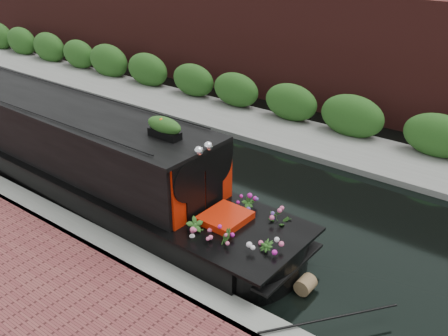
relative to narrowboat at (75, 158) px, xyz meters
The scene contains 7 objects.
ground 2.88m from the narrowboat, 44.18° to the left, with size 80.00×80.00×0.00m, color black.
near_bank_coping 2.55m from the narrowboat, 34.87° to the right, with size 40.00×0.60×0.50m, color gray.
far_bank_path 6.49m from the narrowboat, 72.10° to the left, with size 40.00×2.40×0.34m, color slate.
far_hedge 7.34m from the narrowboat, 74.27° to the left, with size 40.00×1.10×2.80m, color #26531B.
far_brick_wall 9.37m from the narrowboat, 77.77° to the left, with size 40.00×1.00×8.00m, color #4B1C19.
narrowboat is the anchor object (origin of this frame).
rope_fender 6.43m from the narrowboat, ahead, with size 0.31×0.31×0.33m, color brown.
Camera 1 is at (7.56, -8.39, 5.92)m, focal length 40.00 mm.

